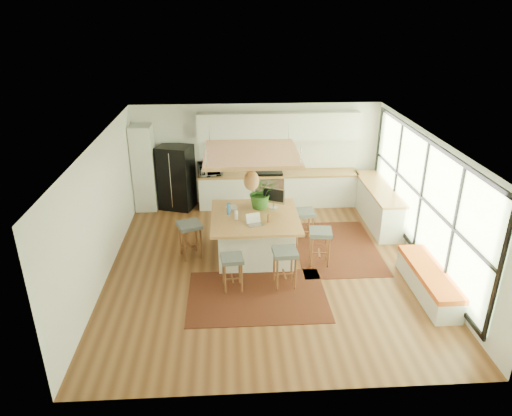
{
  "coord_description": "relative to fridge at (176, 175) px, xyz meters",
  "views": [
    {
      "loc": [
        -0.74,
        -8.47,
        5.06
      ],
      "look_at": [
        -0.2,
        0.5,
        1.1
      ],
      "focal_mm": 32.76,
      "sensor_mm": 36.0,
      "label": 1
    }
  ],
  "objects": [
    {
      "name": "microwave",
      "position": [
        0.89,
        -0.06,
        0.2
      ],
      "size": [
        0.65,
        0.45,
        0.4
      ],
      "primitive_type": "imported",
      "rotation": [
        0.0,
        0.0,
        0.23
      ],
      "color": "#A5A5AA",
      "rests_on": "back_counter_top"
    },
    {
      "name": "window_wall",
      "position": [
        5.36,
        -3.19,
        0.47
      ],
      "size": [
        0.1,
        6.2,
        2.6
      ],
      "primitive_type": null,
      "color": "black",
      "rests_on": "wall_right"
    },
    {
      "name": "wall_back",
      "position": [
        2.14,
        0.31,
        0.42
      ],
      "size": [
        6.5,
        0.0,
        6.5
      ],
      "primitive_type": "plane",
      "rotation": [
        1.57,
        0.0,
        0.0
      ],
      "color": "white",
      "rests_on": "ground"
    },
    {
      "name": "laptop",
      "position": [
        1.9,
        -3.15,
        0.12
      ],
      "size": [
        0.39,
        0.4,
        0.23
      ],
      "primitive_type": null,
      "rotation": [
        0.0,
        0.0,
        0.33
      ],
      "color": "#A5A5AA",
      "rests_on": "island"
    },
    {
      "name": "back_counter_base",
      "position": [
        2.69,
        -0.01,
        -0.49
      ],
      "size": [
        4.2,
        0.6,
        0.88
      ],
      "primitive_type": "cube",
      "color": "silver",
      "rests_on": "floor"
    },
    {
      "name": "pantry",
      "position": [
        -0.81,
        -0.01,
        0.2
      ],
      "size": [
        0.55,
        0.6,
        2.25
      ],
      "primitive_type": "cube",
      "color": "silver",
      "rests_on": "floor"
    },
    {
      "name": "floor",
      "position": [
        2.14,
        -3.19,
        -0.93
      ],
      "size": [
        7.0,
        7.0,
        0.0
      ],
      "primitive_type": "plane",
      "color": "#5B331A",
      "rests_on": "ground"
    },
    {
      "name": "stool_right_front",
      "position": [
        3.25,
        -3.16,
        -0.57
      ],
      "size": [
        0.51,
        0.51,
        0.77
      ],
      "primitive_type": null,
      "rotation": [
        0.0,
        0.0,
        1.45
      ],
      "color": "#494F50",
      "rests_on": "floor"
    },
    {
      "name": "upper_cabinets",
      "position": [
        2.69,
        0.13,
        1.22
      ],
      "size": [
        4.2,
        0.34,
        0.7
      ],
      "primitive_type": "cube",
      "color": "silver",
      "rests_on": "wall_back"
    },
    {
      "name": "wall_front",
      "position": [
        2.14,
        -6.69,
        0.42
      ],
      "size": [
        6.5,
        0.0,
        6.5
      ],
      "primitive_type": "plane",
      "rotation": [
        -1.57,
        0.0,
        0.0
      ],
      "color": "white",
      "rests_on": "ground"
    },
    {
      "name": "ceiling",
      "position": [
        2.14,
        -3.19,
        1.78
      ],
      "size": [
        7.0,
        7.0,
        0.0
      ],
      "primitive_type": "plane",
      "rotation": [
        3.14,
        0.0,
        0.0
      ],
      "color": "white",
      "rests_on": "ground"
    },
    {
      "name": "island",
      "position": [
        1.92,
        -2.71,
        -0.46
      ],
      "size": [
        1.85,
        1.85,
        0.93
      ],
      "primitive_type": null,
      "color": "#A26C39",
      "rests_on": "floor"
    },
    {
      "name": "island_plant",
      "position": [
        2.08,
        -2.28,
        0.3
      ],
      "size": [
        0.77,
        0.84,
        0.58
      ],
      "primitive_type": "imported",
      "rotation": [
        0.0,
        0.0,
        0.15
      ],
      "color": "#1E4C19",
      "rests_on": "island"
    },
    {
      "name": "stool_near_right",
      "position": [
        2.42,
        -3.95,
        -0.57
      ],
      "size": [
        0.48,
        0.48,
        0.77
      ],
      "primitive_type": null,
      "rotation": [
        0.0,
        0.0,
        0.06
      ],
      "color": "#494F50",
      "rests_on": "floor"
    },
    {
      "name": "rug_near",
      "position": [
        1.87,
        -4.31,
        -0.92
      ],
      "size": [
        2.6,
        1.8,
        0.01
      ],
      "primitive_type": "cube",
      "color": "black",
      "rests_on": "floor"
    },
    {
      "name": "island_bowl",
      "position": [
        1.44,
        -2.34,
        0.03
      ],
      "size": [
        0.3,
        0.3,
        0.06
      ],
      "primitive_type": "imported",
      "rotation": [
        0.0,
        0.0,
        0.34
      ],
      "color": "white",
      "rests_on": "island"
    },
    {
      "name": "ceiling_panel",
      "position": [
        1.84,
        -2.79,
        1.12
      ],
      "size": [
        1.86,
        1.86,
        0.8
      ],
      "primitive_type": null,
      "color": "#A26C39",
      "rests_on": "ceiling"
    },
    {
      "name": "backsplash",
      "position": [
        2.69,
        0.29,
        0.43
      ],
      "size": [
        4.2,
        0.02,
        0.8
      ],
      "primitive_type": "cube",
      "color": "white",
      "rests_on": "wall_back"
    },
    {
      "name": "wall_left",
      "position": [
        -1.11,
        -3.19,
        0.42
      ],
      "size": [
        0.0,
        7.0,
        7.0
      ],
      "primitive_type": "plane",
      "rotation": [
        1.57,
        0.0,
        1.57
      ],
      "color": "white",
      "rests_on": "ground"
    },
    {
      "name": "island_bottle_1",
      "position": [
        1.52,
        -2.86,
        0.1
      ],
      "size": [
        0.07,
        0.07,
        0.19
      ],
      "primitive_type": "cylinder",
      "color": "silver",
      "rests_on": "island"
    },
    {
      "name": "stool_near_left",
      "position": [
        1.41,
        -4.02,
        -0.57
      ],
      "size": [
        0.45,
        0.45,
        0.7
      ],
      "primitive_type": null,
      "rotation": [
        0.0,
        0.0,
        0.1
      ],
      "color": "#494F50",
      "rests_on": "floor"
    },
    {
      "name": "island_bottle_0",
      "position": [
        1.37,
        -2.61,
        0.1
      ],
      "size": [
        0.07,
        0.07,
        0.19
      ],
      "primitive_type": "cylinder",
      "color": "#3381CF",
      "rests_on": "island"
    },
    {
      "name": "stool_left_side",
      "position": [
        0.53,
        -2.7,
        -0.57
      ],
      "size": [
        0.6,
        0.6,
        0.79
      ],
      "primitive_type": null,
      "rotation": [
        0.0,
        0.0,
        -1.22
      ],
      "color": "#494F50",
      "rests_on": "floor"
    },
    {
      "name": "island_bottle_2",
      "position": [
        2.17,
        -3.01,
        0.1
      ],
      "size": [
        0.07,
        0.07,
        0.19
      ],
      "primitive_type": "cylinder",
      "color": "brown",
      "rests_on": "island"
    },
    {
      "name": "right_counter_base",
      "position": [
        5.07,
        -1.19,
        -0.49
      ],
      "size": [
        0.6,
        2.5,
        0.88
      ],
      "primitive_type": "cube",
      "color": "silver",
      "rests_on": "floor"
    },
    {
      "name": "window_bench",
      "position": [
        5.09,
        -4.39,
        -0.68
      ],
      "size": [
        0.52,
        2.0,
        0.5
      ],
      "primitive_type": null,
      "color": "silver",
      "rests_on": "floor"
    },
    {
      "name": "stool_right_back",
      "position": [
        3.06,
        -2.18,
        -0.57
      ],
      "size": [
        0.49,
        0.49,
        0.78
      ],
      "primitive_type": null,
      "rotation": [
        0.0,
        0.0,
        1.63
      ],
      "color": "#494F50",
      "rests_on": "floor"
    },
    {
      "name": "fridge",
      "position": [
        0.0,
        0.0,
        0.0
      ],
      "size": [
        1.01,
        0.89,
        1.7
      ],
      "primitive_type": null,
      "rotation": [
        0.0,
        0.0,
        -0.32
      ],
      "color": "black",
      "rests_on": "floor"
    },
    {
      "name": "back_counter_top",
      "position": [
        2.69,
        -0.01,
        -0.03
      ],
      "size": [
        4.24,
        0.64,
        0.05
      ],
      "primitive_type": "cube",
      "color": "#A26C39",
      "rests_on": "back_counter_base"
    },
    {
      "name": "range",
      "position": [
        2.44,
        -0.01,
        -0.43
      ],
      "size": [
        0.76,
        0.62,
        1.0
      ],
      "primitive_type": null,
      "color": "#A5A5AA",
      "rests_on": "floor"
    },
    {
      "name": "rug_right",
      "position": [
        3.76,
        -2.52,
        -0.92
      ],
      "size": [
        1.8,
        2.6,
        0.01
      ],
      "primitive_type": "cube",
      "color": "black",
      "rests_on": "floor"
    },
    {
      "name": "right_counter_top",
      "position": [
        5.07,
        -1.19,
        -0.03
      ],
      "size": [
        0.64,
        2.54,
        0.05
      ],
      "primitive_type": "cube",
      "color": "#A26C39",
      "rests_on": "right_counter_base"
    },
    {
      "name": "monitor",
      "position": [
        2.35,
        -2.32,
        0.26
      ],
      "size": [
        0.54,
        0.38,
        0.47
      ],
      "primitive_type": null,
      "rotation": [
        0.0,
        0.0,
        -0.45
      ],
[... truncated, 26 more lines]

